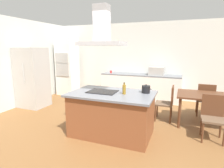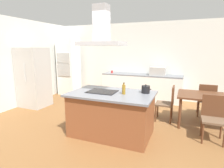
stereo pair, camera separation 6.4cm
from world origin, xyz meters
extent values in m
plane|color=brown|center=(0.00, 1.50, 0.00)|extent=(16.00, 16.00, 0.00)
cube|color=silver|center=(0.00, 3.25, 1.35)|extent=(7.20, 0.10, 2.70)
cube|color=silver|center=(-3.45, 1.00, 1.35)|extent=(0.10, 8.80, 2.70)
cube|color=brown|center=(0.00, 0.00, 0.43)|extent=(1.62, 1.00, 0.86)
cube|color=slate|center=(0.00, 0.00, 0.88)|extent=(1.72, 1.10, 0.04)
cube|color=black|center=(-0.22, 0.00, 0.91)|extent=(0.60, 0.44, 0.01)
cylinder|color=black|center=(0.65, 0.24, 0.98)|extent=(0.17, 0.17, 0.16)
sphere|color=black|center=(0.65, 0.24, 1.07)|extent=(0.03, 0.03, 0.03)
cone|color=black|center=(0.76, 0.24, 0.99)|extent=(0.06, 0.03, 0.04)
cylinder|color=olive|center=(0.27, -0.02, 0.99)|extent=(0.07, 0.07, 0.18)
cylinder|color=olive|center=(0.27, -0.02, 1.10)|extent=(0.03, 0.03, 0.04)
cylinder|color=black|center=(0.27, -0.02, 1.13)|extent=(0.03, 0.03, 0.01)
cube|color=white|center=(-0.04, 2.88, 0.43)|extent=(2.76, 0.62, 0.86)
cube|color=slate|center=(-0.04, 2.88, 0.88)|extent=(2.76, 0.62, 0.04)
cube|color=#B2AFAA|center=(0.51, 2.88, 1.04)|extent=(0.50, 0.38, 0.28)
cylinder|color=red|center=(-1.14, 2.85, 0.95)|extent=(0.08, 0.08, 0.09)
cube|color=white|center=(-2.90, 2.65, 1.10)|extent=(0.70, 0.64, 2.20)
cube|color=#B2AFAA|center=(-2.90, 2.32, 1.45)|extent=(0.56, 0.02, 0.36)
cube|color=#B2AFAA|center=(-2.90, 2.32, 1.00)|extent=(0.56, 0.02, 0.48)
cube|color=#B2AFAA|center=(-2.98, 0.90, 0.91)|extent=(0.80, 0.70, 1.82)
cylinder|color=beige|center=(-2.93, 0.53, 1.10)|extent=(0.02, 0.02, 0.55)
cube|color=#59331E|center=(1.95, 1.18, 0.73)|extent=(1.40, 0.90, 0.04)
cylinder|color=#59331E|center=(1.33, 0.81, 0.35)|extent=(0.06, 0.06, 0.71)
cylinder|color=#59331E|center=(1.33, 1.55, 0.35)|extent=(0.06, 0.06, 0.71)
cube|color=brown|center=(1.95, 0.43, 0.43)|extent=(0.42, 0.42, 0.04)
cube|color=#59331E|center=(1.95, 0.62, 0.67)|extent=(0.42, 0.04, 0.44)
cylinder|color=#59331E|center=(2.13, 0.25, 0.21)|extent=(0.04, 0.04, 0.41)
cylinder|color=#59331E|center=(1.77, 0.25, 0.21)|extent=(0.04, 0.04, 0.41)
cylinder|color=#59331E|center=(2.13, 0.61, 0.21)|extent=(0.04, 0.04, 0.41)
cylinder|color=#59331E|center=(1.77, 0.61, 0.21)|extent=(0.04, 0.04, 0.41)
cube|color=brown|center=(1.95, 1.93, 0.43)|extent=(0.42, 0.42, 0.04)
cube|color=#59331E|center=(1.95, 1.74, 0.67)|extent=(0.42, 0.04, 0.44)
cylinder|color=#59331E|center=(1.77, 2.11, 0.21)|extent=(0.04, 0.04, 0.41)
cylinder|color=#59331E|center=(2.13, 2.11, 0.21)|extent=(0.04, 0.04, 0.41)
cylinder|color=#59331E|center=(1.77, 1.75, 0.21)|extent=(0.04, 0.04, 0.41)
cylinder|color=#59331E|center=(2.13, 1.75, 0.21)|extent=(0.04, 0.04, 0.41)
cube|color=brown|center=(0.95, 1.18, 0.43)|extent=(0.42, 0.42, 0.04)
cube|color=#59331E|center=(1.14, 1.18, 0.67)|extent=(0.04, 0.42, 0.44)
cylinder|color=#59331E|center=(0.77, 1.00, 0.21)|extent=(0.04, 0.04, 0.41)
cylinder|color=#59331E|center=(0.77, 1.36, 0.21)|extent=(0.04, 0.04, 0.41)
cylinder|color=#59331E|center=(1.13, 1.00, 0.21)|extent=(0.04, 0.04, 0.41)
cylinder|color=#59331E|center=(1.13, 1.36, 0.21)|extent=(0.04, 0.04, 0.41)
cube|color=#ADADB2|center=(-0.22, 0.00, 1.89)|extent=(0.90, 0.55, 0.08)
cube|color=#ADADB2|center=(-0.22, 0.00, 2.28)|extent=(0.28, 0.24, 0.70)
camera|label=1|loc=(1.32, -3.42, 1.80)|focal=29.37mm
camera|label=2|loc=(1.38, -3.40, 1.80)|focal=29.37mm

